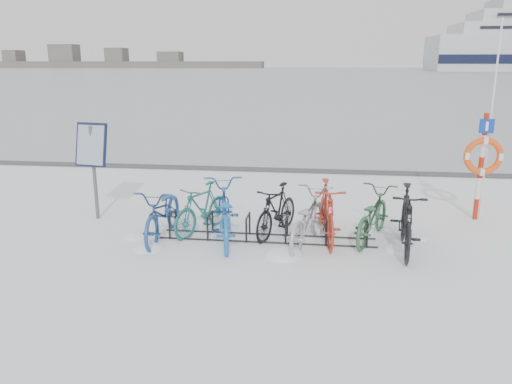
# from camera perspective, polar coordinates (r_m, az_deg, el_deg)

# --- Properties ---
(ground) EXTENTS (900.00, 900.00, 0.00)m
(ground) POSITION_cam_1_polar(r_m,az_deg,el_deg) (9.33, 1.28, -5.41)
(ground) COLOR white
(ground) RESTS_ON ground
(ice_sheet) EXTENTS (400.00, 298.00, 0.02)m
(ice_sheet) POSITION_cam_1_polar(r_m,az_deg,el_deg) (163.75, 7.21, 13.42)
(ice_sheet) COLOR #9FABB3
(ice_sheet) RESTS_ON ground
(quay_edge) EXTENTS (400.00, 0.25, 0.10)m
(quay_edge) POSITION_cam_1_polar(r_m,az_deg,el_deg) (14.98, 3.68, 2.48)
(quay_edge) COLOR #3F3F42
(quay_edge) RESTS_ON ground
(bike_rack) EXTENTS (4.00, 0.48, 0.46)m
(bike_rack) POSITION_cam_1_polar(r_m,az_deg,el_deg) (9.27, 1.29, -4.36)
(bike_rack) COLOR black
(bike_rack) RESTS_ON ground
(info_board) EXTENTS (0.71, 0.36, 2.02)m
(info_board) POSITION_cam_1_polar(r_m,az_deg,el_deg) (10.70, -18.25, 4.52)
(info_board) COLOR #595B5E
(info_board) RESTS_ON ground
(lifebuoy_station) EXTENTS (0.77, 0.22, 4.02)m
(lifebuoy_station) POSITION_cam_1_polar(r_m,az_deg,el_deg) (11.10, 24.53, 3.74)
(lifebuoy_station) COLOR #A9220D
(lifebuoy_station) RESTS_ON ground
(shoreline) EXTENTS (180.00, 12.00, 9.50)m
(shoreline) POSITION_cam_1_polar(r_m,az_deg,el_deg) (295.50, -17.79, 13.90)
(shoreline) COLOR #505050
(shoreline) RESTS_ON ground
(bike_0) EXTENTS (0.71, 2.00, 1.04)m
(bike_0) POSITION_cam_1_polar(r_m,az_deg,el_deg) (9.41, -10.54, -2.13)
(bike_0) COLOR navy
(bike_0) RESTS_ON ground
(bike_1) EXTENTS (1.12, 1.68, 0.99)m
(bike_1) POSITION_cam_1_polar(r_m,az_deg,el_deg) (9.65, -6.20, -1.71)
(bike_1) COLOR #1E6665
(bike_1) RESTS_ON ground
(bike_2) EXTENTS (1.18, 2.23, 1.11)m
(bike_2) POSITION_cam_1_polar(r_m,az_deg,el_deg) (9.15, -3.70, -2.17)
(bike_2) COLOR blue
(bike_2) RESTS_ON ground
(bike_3) EXTENTS (1.03, 1.71, 0.99)m
(bike_3) POSITION_cam_1_polar(r_m,az_deg,el_deg) (9.47, 2.37, -1.94)
(bike_3) COLOR black
(bike_3) RESTS_ON ground
(bike_4) EXTENTS (1.14, 2.04, 1.02)m
(bike_4) POSITION_cam_1_polar(r_m,az_deg,el_deg) (9.00, 5.85, -2.83)
(bike_4) COLOR #989BA0
(bike_4) RESTS_ON ground
(bike_5) EXTENTS (0.73, 1.92, 1.13)m
(bike_5) POSITION_cam_1_polar(r_m,az_deg,el_deg) (9.23, 8.11, -2.10)
(bike_5) COLOR #B03121
(bike_5) RESTS_ON ground
(bike_6) EXTENTS (1.27, 1.99, 0.98)m
(bike_6) POSITION_cam_1_polar(r_m,az_deg,el_deg) (9.45, 13.12, -2.38)
(bike_6) COLOR #2B5D3B
(bike_6) RESTS_ON ground
(bike_7) EXTENTS (0.74, 1.99, 1.17)m
(bike_7) POSITION_cam_1_polar(r_m,az_deg,el_deg) (9.01, 16.82, -2.87)
(bike_7) COLOR black
(bike_7) RESTS_ON ground
(snow_drifts) EXTENTS (5.65, 2.04, 0.24)m
(snow_drifts) POSITION_cam_1_polar(r_m,az_deg,el_deg) (9.08, 1.46, -5.98)
(snow_drifts) COLOR white
(snow_drifts) RESTS_ON ground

